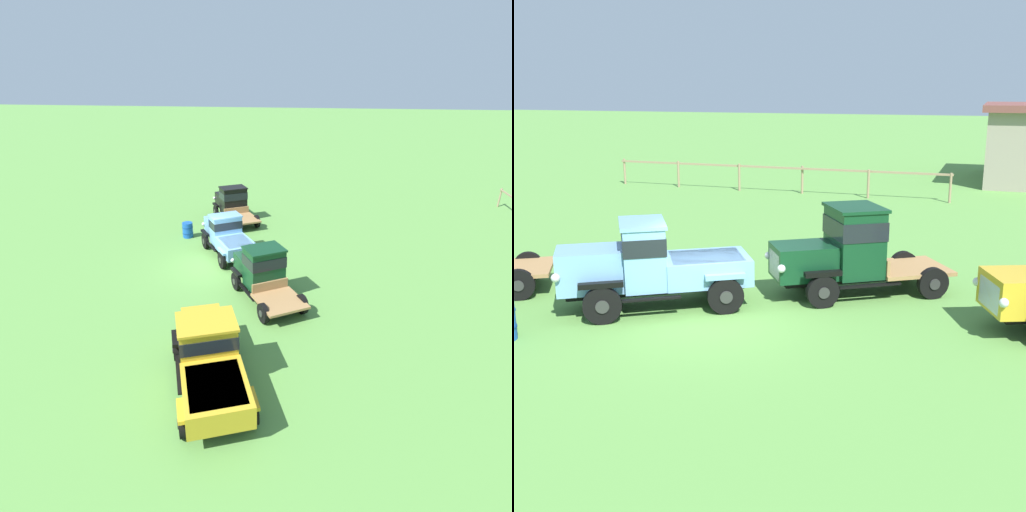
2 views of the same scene
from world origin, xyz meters
TOP-DOWN VIEW (x-y plane):
  - ground_plane at (0.00, 0.00)m, footprint 240.00×240.00m
  - paddock_fence at (-4.87, 18.03)m, footprint 17.69×0.47m
  - vintage_truck_second_in_line at (-1.71, 0.26)m, footprint 4.65×3.80m
  - vintage_truck_midrow_center at (2.46, 2.82)m, footprint 4.75×3.88m

SIDE VIEW (x-z plane):
  - ground_plane at x=0.00m, z-range 0.00..0.00m
  - paddock_fence at x=-4.87m, z-range 0.31..1.70m
  - vintage_truck_second_in_line at x=-1.71m, z-range 0.00..2.14m
  - vintage_truck_midrow_center at x=2.46m, z-range 0.02..2.32m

